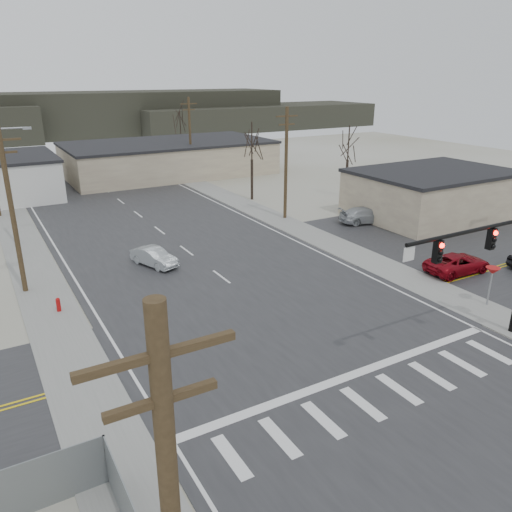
{
  "coord_description": "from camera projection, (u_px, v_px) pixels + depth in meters",
  "views": [
    {
      "loc": [
        -13.22,
        -19.53,
        12.64
      ],
      "look_at": [
        0.48,
        4.26,
        2.6
      ],
      "focal_mm": 35.0,
      "sensor_mm": 36.0,
      "label": 1
    }
  ],
  "objects": [
    {
      "name": "building_right_far",
      "position": [
        169.0,
        158.0,
        66.19
      ],
      "size": [
        26.3,
        14.3,
        4.3
      ],
      "color": "#C1B493",
      "rests_on": "ground"
    },
    {
      "name": "building_lot",
      "position": [
        432.0,
        193.0,
        46.71
      ],
      "size": [
        14.3,
        10.3,
        4.3
      ],
      "color": "#C1B493",
      "rests_on": "ground"
    },
    {
      "name": "car_parked_red",
      "position": [
        457.0,
        263.0,
        33.44
      ],
      "size": [
        4.81,
        2.4,
        1.31
      ],
      "primitive_type": "imported",
      "rotation": [
        0.0,
        0.0,
        1.52
      ],
      "color": "maroon",
      "rests_on": "parking_lot"
    },
    {
      "name": "upole_right_b",
      "position": [
        190.0,
        137.0,
        62.59
      ],
      "size": [
        2.2,
        0.3,
        10.0
      ],
      "color": "#473621",
      "rests_on": "ground"
    },
    {
      "name": "main_road",
      "position": [
        182.0,
        247.0,
        38.64
      ],
      "size": [
        18.0,
        110.0,
        0.05
      ],
      "primitive_type": "cube",
      "color": "#28282B",
      "rests_on": "ground"
    },
    {
      "name": "sidewalk_left",
      "position": [
        26.0,
        251.0,
        37.73
      ],
      "size": [
        3.0,
        90.0,
        0.06
      ],
      "primitive_type": "cube",
      "color": "gray",
      "rests_on": "ground"
    },
    {
      "name": "yield_sign",
      "position": [
        492.0,
        272.0,
        28.27
      ],
      "size": [
        0.8,
        0.8,
        2.35
      ],
      "color": "gray",
      "rests_on": "ground"
    },
    {
      "name": "car_parked_silver",
      "position": [
        366.0,
        215.0,
        44.68
      ],
      "size": [
        5.18,
        3.08,
        1.41
      ],
      "primitive_type": "imported",
      "rotation": [
        0.0,
        0.0,
        1.33
      ],
      "color": "#9EA4A8",
      "rests_on": "parking_lot"
    },
    {
      "name": "hill_center",
      "position": [
        106.0,
        113.0,
        110.05
      ],
      "size": [
        80.0,
        18.0,
        9.0
      ],
      "primitive_type": "cube",
      "color": "#333026",
      "rests_on": "ground"
    },
    {
      "name": "traffic_signal_mast",
      "position": [
        503.0,
        254.0,
        23.48
      ],
      "size": [
        8.95,
        0.43,
        7.2
      ],
      "color": "black",
      "rests_on": "ground"
    },
    {
      "name": "car_far_a",
      "position": [
        104.0,
        170.0,
        65.75
      ],
      "size": [
        3.55,
        5.49,
        1.48
      ],
      "primitive_type": "imported",
      "rotation": [
        0.0,
        0.0,
        3.46
      ],
      "color": "black",
      "rests_on": "main_road"
    },
    {
      "name": "cross_road",
      "position": [
        288.0,
        327.0,
        26.43
      ],
      "size": [
        90.0,
        10.0,
        0.04
      ],
      "primitive_type": "cube",
      "color": "#28282B",
      "rests_on": "ground"
    },
    {
      "name": "sedan_crossing",
      "position": [
        154.0,
        257.0,
        34.67
      ],
      "size": [
        2.59,
        4.03,
        1.25
      ],
      "primitive_type": "imported",
      "rotation": [
        0.0,
        0.0,
        0.36
      ],
      "color": "#9AA0A4",
      "rests_on": "main_road"
    },
    {
      "name": "upole_right_a",
      "position": [
        286.0,
        162.0,
        44.68
      ],
      "size": [
        2.2,
        0.3,
        10.0
      ],
      "color": "#473621",
      "rests_on": "ground"
    },
    {
      "name": "tree_lot",
      "position": [
        348.0,
        145.0,
        52.73
      ],
      "size": [
        3.52,
        3.52,
        7.84
      ],
      "color": "#2E221C",
      "rests_on": "ground"
    },
    {
      "name": "car_parked_dark_b",
      "position": [
        423.0,
        212.0,
        46.08
      ],
      "size": [
        4.07,
        2.3,
        1.27
      ],
      "primitive_type": "imported",
      "rotation": [
        0.0,
        0.0,
        1.83
      ],
      "color": "black",
      "rests_on": "parking_lot"
    },
    {
      "name": "fire_hydrant",
      "position": [
        58.0,
        305.0,
        28.01
      ],
      "size": [
        0.24,
        0.24,
        0.87
      ],
      "color": "#A50C0C",
      "rests_on": "ground"
    },
    {
      "name": "ground",
      "position": [
        288.0,
        327.0,
        26.43
      ],
      "size": [
        140.0,
        140.0,
        0.0
      ],
      "primitive_type": "plane",
      "color": "#BCBBB7",
      "rests_on": "ground"
    },
    {
      "name": "tree_right_mid",
      "position": [
        252.0,
        143.0,
        51.42
      ],
      "size": [
        3.74,
        3.74,
        8.33
      ],
      "color": "#2E221C",
      "rests_on": "ground"
    },
    {
      "name": "tree_right_far",
      "position": [
        180.0,
        125.0,
        73.87
      ],
      "size": [
        3.52,
        3.52,
        7.84
      ],
      "color": "#2E221C",
      "rests_on": "ground"
    },
    {
      "name": "parking_lot",
      "position": [
        452.0,
        238.0,
        40.69
      ],
      "size": [
        18.0,
        20.0,
        0.03
      ],
      "primitive_type": "cube",
      "color": "#28282B",
      "rests_on": "ground"
    },
    {
      "name": "car_far_b",
      "position": [
        22.0,
        160.0,
        73.56
      ],
      "size": [
        2.06,
        3.87,
        1.25
      ],
      "primitive_type": "imported",
      "rotation": [
        0.0,
        0.0,
        0.16
      ],
      "color": "black",
      "rests_on": "main_road"
    },
    {
      "name": "upole_left_b",
      "position": [
        12.0,
        209.0,
        29.02
      ],
      "size": [
        2.2,
        0.3,
        10.0
      ],
      "color": "#473621",
      "rests_on": "ground"
    },
    {
      "name": "streetlight_main",
      "position": [
        9.0,
        181.0,
        37.53
      ],
      "size": [
        2.4,
        0.25,
        9.0
      ],
      "color": "gray",
      "rests_on": "ground"
    },
    {
      "name": "hill_right",
      "position": [
        257.0,
        117.0,
        122.17
      ],
      "size": [
        60.0,
        18.0,
        5.5
      ],
      "primitive_type": "cube",
      "color": "#333026",
      "rests_on": "ground"
    },
    {
      "name": "sidewalk_right",
      "position": [
        266.0,
        214.0,
        47.67
      ],
      "size": [
        3.0,
        90.0,
        0.06
      ],
      "primitive_type": "cube",
      "color": "gray",
      "rests_on": "ground"
    }
  ]
}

